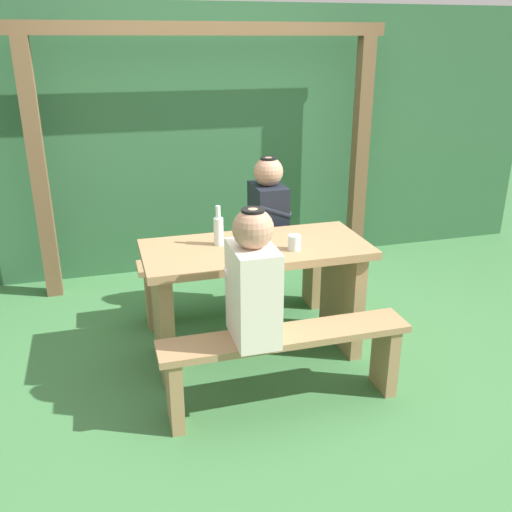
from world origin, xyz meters
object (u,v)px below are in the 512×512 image
at_px(picnic_table, 256,282).
at_px(bench_far, 234,273).
at_px(bottle_left, 218,229).
at_px(cell_phone, 264,253).
at_px(person_black_coat, 268,210).
at_px(drinking_glass, 294,243).
at_px(bench_near, 285,354).
at_px(person_white_shirt, 253,281).

distance_m(picnic_table, bench_far, 0.62).
bearing_deg(bottle_left, cell_phone, -45.52).
distance_m(person_black_coat, cell_phone, 0.78).
bearing_deg(bench_far, drinking_glass, -74.27).
xyz_separation_m(bench_near, drinking_glass, (0.20, 0.46, 0.48)).
bearing_deg(drinking_glass, picnic_table, 147.35).
height_order(bench_near, drinking_glass, drinking_glass).
height_order(drinking_glass, bottle_left, bottle_left).
height_order(bottle_left, cell_phone, bottle_left).
relative_size(person_white_shirt, person_black_coat, 1.00).
xyz_separation_m(person_black_coat, cell_phone, (-0.25, -0.73, -0.03)).
relative_size(person_black_coat, cell_phone, 5.14).
bearing_deg(person_white_shirt, cell_phone, 66.90).
height_order(person_black_coat, drinking_glass, person_black_coat).
height_order(drinking_glass, cell_phone, drinking_glass).
relative_size(bench_near, bench_far, 1.00).
height_order(person_black_coat, bottle_left, person_black_coat).
relative_size(bench_far, person_white_shirt, 1.95).
height_order(picnic_table, drinking_glass, drinking_glass).
height_order(bench_near, cell_phone, cell_phone).
bearing_deg(drinking_glass, bench_far, 105.73).
distance_m(bench_near, cell_phone, 0.63).
bearing_deg(drinking_glass, person_white_shirt, -130.20).
distance_m(picnic_table, cell_phone, 0.29).
bearing_deg(bench_far, bottle_left, -113.02).
bearing_deg(person_white_shirt, person_black_coat, 69.39).
relative_size(bench_far, bottle_left, 5.60).
bearing_deg(cell_phone, person_black_coat, 71.42).
bearing_deg(picnic_table, cell_phone, -87.55).
bearing_deg(cell_phone, bottle_left, 134.95).
bearing_deg(bench_near, bottle_left, 107.75).
bearing_deg(bottle_left, bench_near, -72.25).
xyz_separation_m(person_white_shirt, drinking_glass, (0.39, 0.46, 0.01)).
relative_size(picnic_table, bench_near, 1.00).
xyz_separation_m(drinking_glass, cell_phone, (-0.20, -0.01, -0.04)).
bearing_deg(picnic_table, bottle_left, 158.95).
bearing_deg(drinking_glass, bottle_left, 153.03).
relative_size(picnic_table, bottle_left, 5.60).
height_order(person_white_shirt, bottle_left, person_white_shirt).
relative_size(picnic_table, cell_phone, 10.00).
height_order(bench_far, cell_phone, cell_phone).
bearing_deg(bench_near, picnic_table, 90.00).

